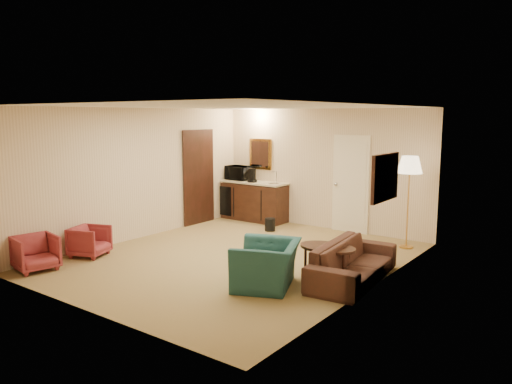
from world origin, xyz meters
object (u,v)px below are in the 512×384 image
teal_armchair (267,257)px  coffee_table (327,262)px  waste_bin (270,225)px  rose_chair_far (36,251)px  microwave (239,171)px  rose_chair_near (90,240)px  wetbar_cabinet (254,201)px  coffee_maker (252,175)px  floor_lamp (408,202)px  sofa (353,256)px

teal_armchair → coffee_table: (0.54, 0.82, -0.19)m
teal_armchair → waste_bin: (-1.97, 2.92, -0.30)m
rose_chair_far → microwave: (0.00, 5.23, 0.81)m
rose_chair_near → wetbar_cabinet: bearing=-27.5°
wetbar_cabinet → waste_bin: 1.22m
rose_chair_near → microwave: (0.00, 4.23, 0.83)m
coffee_table → coffee_maker: size_ratio=2.79×
rose_chair_far → floor_lamp: bearing=-30.6°
rose_chair_far → coffee_table: size_ratio=0.71×
coffee_table → rose_chair_far: bearing=-148.9°
floor_lamp → waste_bin: size_ratio=6.26×
waste_bin → teal_armchair: bearing=-56.0°
rose_chair_far → sofa: bearing=-48.7°
coffee_table → waste_bin: coffee_table is taller
teal_armchair → rose_chair_near: size_ratio=1.70×
floor_lamp → microwave: floor_lamp is taller
floor_lamp → coffee_maker: size_ratio=5.44×
floor_lamp → waste_bin: (-2.84, -0.38, -0.73)m
waste_bin → wetbar_cabinet: bearing=143.3°
coffee_table → microwave: bearing=144.2°
coffee_table → floor_lamp: floor_lamp is taller
teal_armchair → floor_lamp: 3.44m
teal_armchair → floor_lamp: (0.87, 3.30, 0.42)m
floor_lamp → microwave: 4.31m
rose_chair_far → rose_chair_near: bearing=10.8°
sofa → waste_bin: size_ratio=7.16×
coffee_maker → wetbar_cabinet: bearing=93.2°
microwave → teal_armchair: bearing=-43.3°
wetbar_cabinet → rose_chair_near: bearing=-96.8°
microwave → coffee_maker: size_ratio=1.90×
wetbar_cabinet → waste_bin: wetbar_cabinet is taller
rose_chair_far → coffee_maker: 5.14m
microwave → wetbar_cabinet: bearing=-2.2°
wetbar_cabinet → coffee_table: wetbar_cabinet is taller
rose_chair_near → waste_bin: bearing=-43.2°
rose_chair_near → floor_lamp: 5.79m
teal_armchair → microwave: (-3.41, 3.67, 0.69)m
wetbar_cabinet → floor_lamp: floor_lamp is taller
floor_lamp → rose_chair_near: bearing=-138.0°
sofa → rose_chair_far: 4.99m
rose_chair_far → waste_bin: rose_chair_far is taller
wetbar_cabinet → waste_bin: size_ratio=5.94×
teal_armchair → rose_chair_far: teal_armchair is taller
wetbar_cabinet → rose_chair_far: (-0.50, -5.18, -0.15)m
wetbar_cabinet → microwave: bearing=174.0°
rose_chair_far → wetbar_cabinet: bearing=5.3°
waste_bin → rose_chair_far: bearing=-107.9°
teal_armchair → floor_lamp: floor_lamp is taller
floor_lamp → waste_bin: floor_lamp is taller
rose_chair_far → coffee_table: bearing=-48.2°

